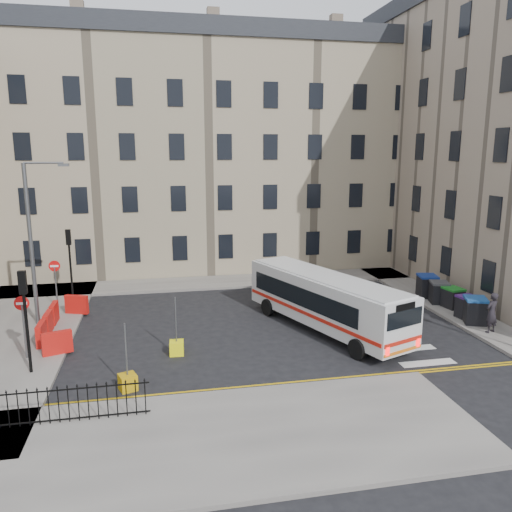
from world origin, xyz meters
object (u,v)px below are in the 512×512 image
object	(u,v)px
pedestrian	(492,313)
bollard_yellow	(177,348)
streetlamp	(31,242)
bus	(325,299)
wheelie_bin_e	(427,286)
wheelie_bin_c	(453,298)
wheelie_bin_b	(468,307)
bollard_chevron	(128,382)
wheelie_bin_d	(439,292)
wheelie_bin_a	(475,310)

from	to	relation	value
pedestrian	bollard_yellow	distance (m)	14.93
streetlamp	bus	distance (m)	14.69
wheelie_bin_e	streetlamp	bearing A→B (deg)	-166.22
bollard_yellow	pedestrian	bearing A→B (deg)	-2.37
wheelie_bin_c	wheelie_bin_b	bearing A→B (deg)	-107.24
bus	wheelie_bin_e	distance (m)	8.72
wheelie_bin_c	bollard_yellow	bearing A→B (deg)	-176.54
wheelie_bin_b	wheelie_bin_e	xyz separation A→B (m)	(0.01, 4.09, 0.07)
bus	wheelie_bin_e	world-z (taller)	bus
streetlamp	bollard_chevron	size ratio (longest dim) A/B	13.57
wheelie_bin_d	bollard_chevron	size ratio (longest dim) A/B	2.27
bus	streetlamp	bearing A→B (deg)	145.82
wheelie_bin_a	wheelie_bin_e	xyz separation A→B (m)	(0.09, 4.77, 0.00)
pedestrian	bollard_chevron	xyz separation A→B (m)	(-16.82, -2.38, -0.84)
wheelie_bin_c	wheelie_bin_e	distance (m)	2.29
pedestrian	bollard_yellow	world-z (taller)	pedestrian
streetlamp	wheelie_bin_c	world-z (taller)	streetlamp
wheelie_bin_a	wheelie_bin_c	distance (m)	2.53
bus	wheelie_bin_c	world-z (taller)	bus
wheelie_bin_d	wheelie_bin_b	bearing A→B (deg)	-73.42
wheelie_bin_d	pedestrian	world-z (taller)	pedestrian
wheelie_bin_c	pedestrian	bearing A→B (deg)	-105.22
wheelie_bin_a	bollard_chevron	xyz separation A→B (m)	(-16.91, -3.77, -0.51)
pedestrian	streetlamp	bearing A→B (deg)	-33.23
bus	bollard_yellow	bearing A→B (deg)	172.11
bollard_chevron	streetlamp	bearing A→B (deg)	121.02
wheelie_bin_a	wheelie_bin_b	distance (m)	0.68
wheelie_bin_d	bollard_yellow	size ratio (longest dim) A/B	2.27
wheelie_bin_a	wheelie_bin_b	world-z (taller)	wheelie_bin_a
wheelie_bin_a	bollard_chevron	size ratio (longest dim) A/B	2.50
bus	wheelie_bin_d	size ratio (longest dim) A/B	7.45
streetlamp	wheelie_bin_d	xyz separation A→B (m)	(21.83, -0.75, -3.56)
wheelie_bin_d	bollard_yellow	xyz separation A→B (m)	(-15.10, -4.26, -0.48)
bus	wheelie_bin_e	xyz separation A→B (m)	(7.78, 3.86, -0.75)
pedestrian	bollard_chevron	size ratio (longest dim) A/B	3.29
wheelie_bin_b	bollard_chevron	bearing A→B (deg)	-173.54
bollard_yellow	bollard_chevron	xyz separation A→B (m)	(-1.92, -2.99, 0.00)
bollard_chevron	wheelie_bin_d	bearing A→B (deg)	23.08
streetlamp	wheelie_bin_b	xyz separation A→B (m)	(21.81, -3.56, -3.59)
pedestrian	bollard_chevron	distance (m)	17.01
bus	bollard_yellow	size ratio (longest dim) A/B	16.90
streetlamp	wheelie_bin_b	size ratio (longest dim) A/B	6.78
bollard_yellow	wheelie_bin_b	bearing A→B (deg)	5.48
streetlamp	wheelie_bin_e	distance (m)	22.10
wheelie_bin_a	streetlamp	bearing A→B (deg)	-168.74
bus	wheelie_bin_c	distance (m)	8.25
pedestrian	bus	bearing A→B (deg)	-35.49
wheelie_bin_b	bus	bearing A→B (deg)	170.08
streetlamp	wheelie_bin_e	world-z (taller)	streetlamp
wheelie_bin_b	pedestrian	world-z (taller)	pedestrian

